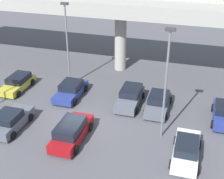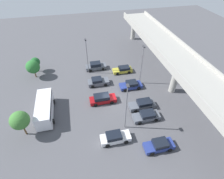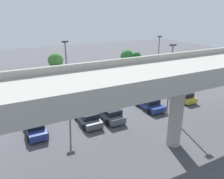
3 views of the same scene
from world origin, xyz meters
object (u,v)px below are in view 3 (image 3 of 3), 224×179
Objects in this scene: tree_front_left at (136,57)px; parked_car_7 at (49,102)px; parked_car_1 at (182,96)px; parked_car_6 at (88,117)px; parked_car_0 at (169,81)px; parked_car_4 at (108,91)px; lamp_post_by_overpass at (158,56)px; parked_car_5 at (110,113)px; tree_front_centre at (127,56)px; parked_car_8 at (35,127)px; tree_front_right at (56,61)px; lamp_post_near_aisle at (170,75)px; parked_car_3 at (149,103)px; lamp_post_mid_lot at (67,72)px; parked_car_2 at (138,86)px; shuttle_bus at (79,70)px.

parked_car_7 is at bearing 30.62° from tree_front_left.
parked_car_6 reaches higher than parked_car_1.
parked_car_0 is 11.24m from parked_car_4.
parked_car_6 is 0.56× the size of lamp_post_by_overpass.
tree_front_centre is (-14.07, -19.63, 1.93)m from parked_car_5.
parked_car_8 is 0.93× the size of tree_front_right.
parked_car_0 is 1.38× the size of tree_front_left.
lamp_post_near_aisle is (-6.91, 1.97, 4.21)m from parked_car_5.
lamp_post_near_aisle reaches higher than parked_car_3.
parked_car_5 is 25.46m from tree_front_left.
lamp_post_near_aisle is 0.97× the size of lamp_post_mid_lot.
lamp_post_mid_lot reaches higher than tree_front_right.
parked_car_6 is at bearing -70.71° from parked_car_0.
tree_front_centre is at bearing -7.41° from parked_car_1.
lamp_post_by_overpass is 2.36× the size of tree_front_left.
lamp_post_mid_lot reaches higher than parked_car_2.
lamp_post_near_aisle is 23.53m from tree_front_left.
shuttle_bus reaches higher than parked_car_2.
parked_car_5 is at bearing 54.37° from tree_front_centre.
shuttle_bus is (12.08, -10.63, 0.84)m from parked_car_0.
tree_front_centre is at bearing -179.29° from parked_car_0.
parked_car_8 is (22.51, 5.62, -0.07)m from parked_car_0.
parked_car_3 is at bearing 110.43° from tree_front_right.
parked_car_2 is at bearing 126.97° from tree_front_right.
tree_front_right reaches higher than parked_car_6.
parked_car_1 is 0.50× the size of lamp_post_mid_lot.
parked_car_1 is at bearing -90.48° from parked_car_8.
parked_car_2 is 0.89× the size of parked_car_4.
tree_front_left reaches higher than parked_car_7.
lamp_post_near_aisle reaches higher than parked_car_7.
parked_car_0 is at bearing -173.94° from lamp_post_mid_lot.
parked_car_2 is at bearing -99.80° from lamp_post_near_aisle.
parked_car_0 is 1.05× the size of parked_car_3.
lamp_post_mid_lot is at bearing 75.53° from parked_car_1.
lamp_post_near_aisle reaches higher than parked_car_4.
tree_front_left is at bearing -105.94° from lamp_post_by_overpass.
tree_front_centre is at bearing -108.34° from lamp_post_near_aisle.
parked_car_6 is 0.60× the size of shuttle_bus.
parked_car_6 is (2.65, -0.25, -0.04)m from parked_car_5.
parked_car_3 reaches higher than parked_car_1.
tree_front_right is at bearing -38.58° from lamp_post_by_overpass.
parked_car_2 is 14.32m from tree_front_centre.
parked_car_8 is at bearing -61.38° from parked_car_4.
lamp_post_near_aisle is at bearing -99.41° from parked_car_8.
parked_car_1 is at bearing 26.92° from parked_car_2.
parked_car_6 is (16.89, 5.91, -0.10)m from parked_car_0.
parked_car_3 is 0.56× the size of lamp_post_by_overpass.
tree_front_right reaches higher than parked_car_7.
shuttle_bus is (3.66, -16.51, 0.94)m from parked_car_3.
tree_front_right is at bearing -3.76° from parked_car_6.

